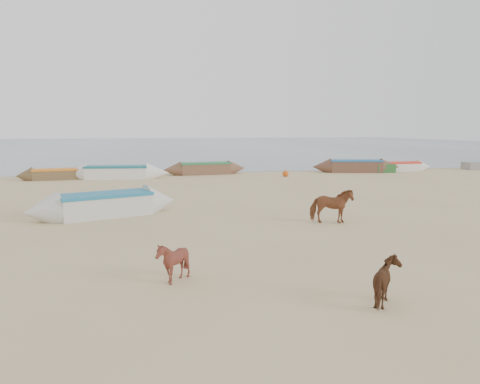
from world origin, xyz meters
The scene contains 8 objects.
ground centered at (0.00, 0.00, 0.00)m, with size 140.00×140.00×0.00m, color tan.
sea centered at (0.00, 82.00, 0.01)m, with size 160.00×160.00×0.00m, color slate.
cow_adult centered at (3.00, 2.35, 0.63)m, with size 0.68×1.50×1.27m, color brown.
calf_front centered at (-2.98, -3.01, 0.48)m, with size 0.77×0.87×0.96m, color #5A261C.
calf_right centered at (1.03, -5.20, 0.45)m, with size 0.90×0.77×0.91m, color #502E1A.
near_canoe centered at (-5.07, 5.45, 0.45)m, with size 5.88×1.46×0.90m, color beige, non-canonical shape.
waterline_canoes centered at (0.48, 20.02, 0.43)m, with size 57.43×4.29×0.96m.
beach_clutter centered at (3.70, 20.01, 0.30)m, with size 43.86×5.10×0.64m.
Camera 1 is at (-3.58, -13.14, 3.42)m, focal length 35.00 mm.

